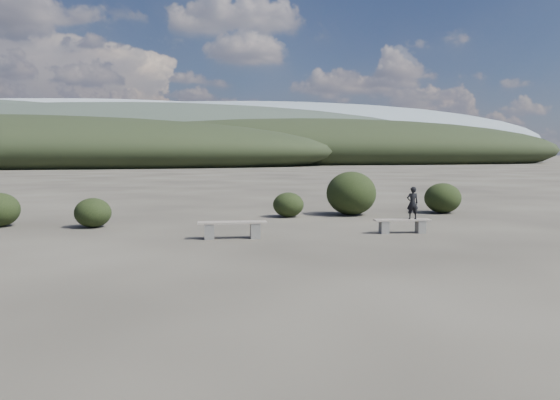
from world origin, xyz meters
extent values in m
plane|color=#2F2B24|center=(0.00, 0.00, 0.00)|extent=(1200.00, 1200.00, 0.00)
cube|color=slate|center=(-2.15, 4.66, 0.20)|extent=(0.29, 0.38, 0.40)
cube|color=slate|center=(-0.94, 4.54, 0.20)|extent=(0.29, 0.38, 0.40)
cube|color=gray|center=(-1.54, 4.60, 0.43)|extent=(1.85, 0.56, 0.05)
cube|color=slate|center=(2.76, 4.54, 0.18)|extent=(0.26, 0.33, 0.36)
cube|color=slate|center=(3.82, 4.42, 0.18)|extent=(0.26, 0.33, 0.36)
cube|color=gray|center=(3.29, 4.48, 0.38)|extent=(1.63, 0.52, 0.04)
imported|color=black|center=(3.57, 4.45, 0.86)|extent=(0.36, 0.25, 0.92)
ellipsoid|color=black|center=(-5.38, 7.78, 0.45)|extent=(1.10, 1.10, 0.90)
ellipsoid|color=black|center=(1.11, 9.09, 0.44)|extent=(1.10, 1.10, 0.88)
ellipsoid|color=black|center=(3.52, 9.20, 0.80)|extent=(1.83, 1.83, 1.60)
ellipsoid|color=black|center=(7.14, 9.03, 0.57)|extent=(1.37, 1.37, 1.14)
ellipsoid|color=black|center=(-25.00, 90.00, 2.70)|extent=(110.00, 40.00, 12.00)
ellipsoid|color=black|center=(35.00, 110.00, 3.15)|extent=(120.00, 44.00, 14.00)
ellipsoid|color=#303B30|center=(0.00, 160.00, 5.40)|extent=(190.00, 64.00, 24.00)
ellipsoid|color=gray|center=(70.00, 300.00, 9.90)|extent=(340.00, 110.00, 44.00)
ellipsoid|color=#8F99A1|center=(-30.00, 400.00, 12.60)|extent=(460.00, 140.00, 56.00)
camera|label=1|loc=(-3.57, -9.65, 2.24)|focal=35.00mm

